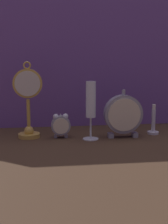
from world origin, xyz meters
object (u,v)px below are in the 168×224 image
object	(u,v)px
pocket_watch_on_stand	(28,104)
alarm_clock_twin_bell	(61,125)
champagne_flute	(91,104)
mantel_clock_silver	(123,114)
brass_candlestick	(153,125)

from	to	relation	value
pocket_watch_on_stand	alarm_clock_twin_bell	world-z (taller)	pocket_watch_on_stand
alarm_clock_twin_bell	champagne_flute	world-z (taller)	champagne_flute
pocket_watch_on_stand	champagne_flute	distance (m)	0.24
pocket_watch_on_stand	alarm_clock_twin_bell	bearing A→B (deg)	-9.96
mantel_clock_silver	brass_candlestick	xyz separation A→B (m)	(0.14, 0.04, -0.05)
pocket_watch_on_stand	brass_candlestick	size ratio (longest dim) A/B	2.40
alarm_clock_twin_bell	mantel_clock_silver	size ratio (longest dim) A/B	0.51
pocket_watch_on_stand	brass_candlestick	world-z (taller)	pocket_watch_on_stand
mantel_clock_silver	champagne_flute	xyz separation A→B (m)	(-0.13, -0.01, 0.04)
mantel_clock_silver	champagne_flute	bearing A→B (deg)	-174.40
mantel_clock_silver	alarm_clock_twin_bell	bearing A→B (deg)	174.03
pocket_watch_on_stand	alarm_clock_twin_bell	xyz separation A→B (m)	(0.12, -0.02, -0.08)
alarm_clock_twin_bell	mantel_clock_silver	xyz separation A→B (m)	(0.24, -0.03, 0.04)
pocket_watch_on_stand	champagne_flute	bearing A→B (deg)	-14.22
champagne_flute	brass_candlestick	bearing A→B (deg)	10.78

